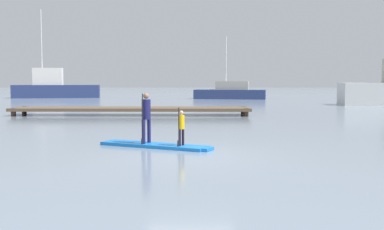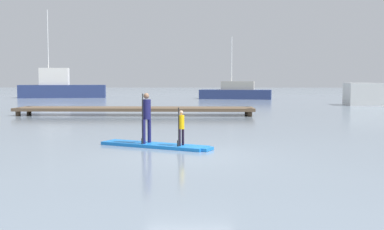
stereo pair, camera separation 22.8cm
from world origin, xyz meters
name	(u,v)px [view 2 (the right image)]	position (x,y,z in m)	size (l,w,h in m)	color
ground_plane	(189,155)	(0.00, 0.00, 0.00)	(240.00, 240.00, 0.00)	gray
paddleboard_near	(156,145)	(-1.06, 1.53, 0.05)	(3.59, 2.16, 0.10)	blue
paddler_adult	(146,115)	(-1.37, 1.67, 0.99)	(0.37, 0.46, 1.56)	#19194C
paddler_child_solo	(181,126)	(-0.27, 1.14, 0.69)	(0.25, 0.35, 1.15)	black
fishing_boat_green_midground	(236,92)	(3.88, 38.72, 0.74)	(8.10, 3.67, 6.85)	navy
motor_boat_small_navy	(61,88)	(-16.57, 41.71, 1.18)	(10.14, 3.89, 10.26)	navy
floating_dock	(135,109)	(-3.68, 14.63, 0.36)	(13.96, 2.27, 0.45)	brown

